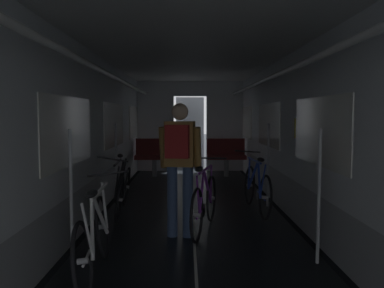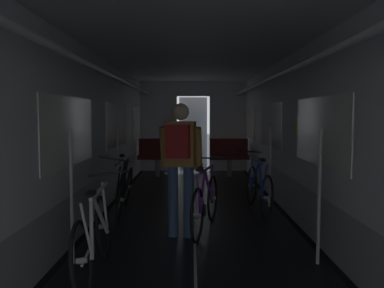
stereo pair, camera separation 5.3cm
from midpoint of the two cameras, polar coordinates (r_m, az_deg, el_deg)
name	(u,v)px [view 2 (the right image)]	position (r m, az deg, el deg)	size (l,w,h in m)	color
train_car_shell	(192,103)	(5.55, 0.35, 5.79)	(3.14, 12.34, 2.57)	black
bench_seat_far_left	(156,154)	(10.11, -5.06, -1.37)	(0.98, 0.51, 0.95)	gray
bench_seat_far_right	(227,154)	(10.12, 5.16, -1.36)	(0.98, 0.51, 0.95)	gray
bicycle_black	(122,189)	(6.38, -9.63, -6.38)	(0.44, 1.69, 0.96)	black
bicycle_blue	(256,188)	(6.47, 9.39, -6.19)	(0.44, 1.69, 0.95)	black
bicycle_white	(92,237)	(4.02, -13.66, -12.70)	(0.44, 1.69, 0.95)	black
person_cyclist_aisle	(178,157)	(4.99, -1.64, -1.88)	(0.55, 0.43, 1.69)	#384C75
bicycle_purple_in_aisle	(204,202)	(5.36, 1.95, -8.31)	(0.55, 1.65, 0.93)	black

